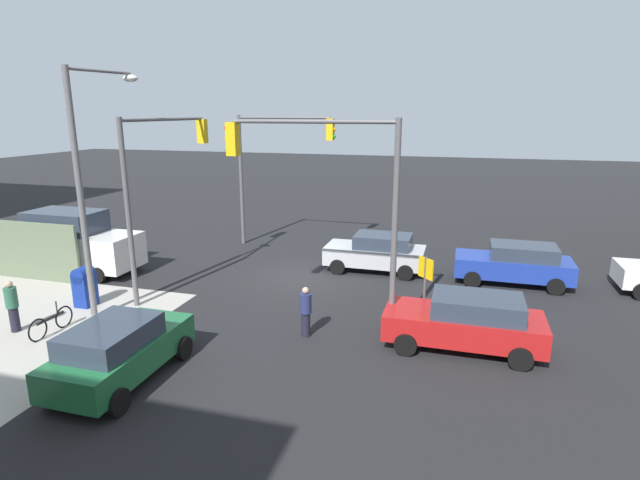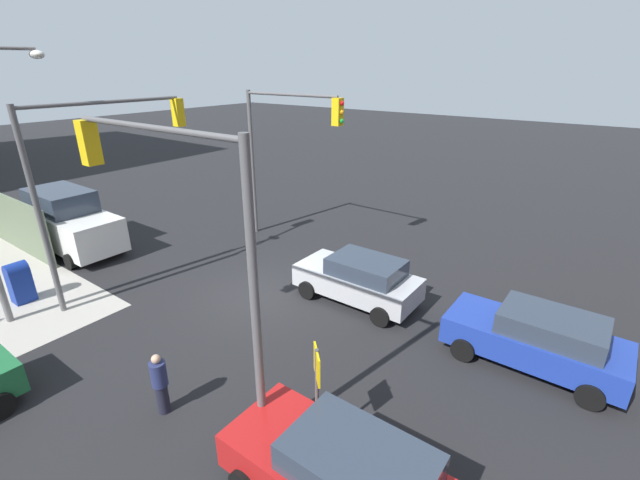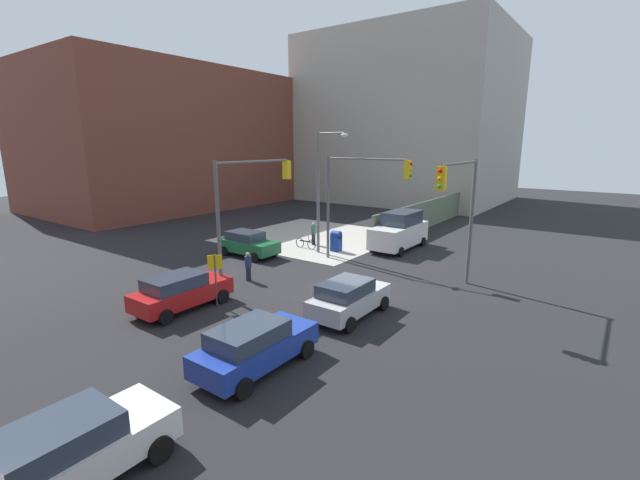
{
  "view_description": "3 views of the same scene",
  "coord_description": "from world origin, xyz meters",
  "px_view_note": "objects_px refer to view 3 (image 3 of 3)",
  "views": [
    {
      "loc": [
        -6.31,
        18.58,
        6.65
      ],
      "look_at": [
        -1.1,
        0.5,
        1.81
      ],
      "focal_mm": 28.0,
      "sensor_mm": 36.0,
      "label": 1
    },
    {
      "loc": [
        -9.49,
        9.25,
        7.47
      ],
      "look_at": [
        -2.3,
        -0.49,
        2.51
      ],
      "focal_mm": 24.0,
      "sensor_mm": 36.0,
      "label": 2
    },
    {
      "loc": [
        -17.62,
        -10.93,
        7.27
      ],
      "look_at": [
        0.04,
        1.9,
        2.32
      ],
      "focal_mm": 24.0,
      "sensor_mm": 36.0,
      "label": 3
    }
  ],
  "objects_px": {
    "traffic_signal_se_corner": "(461,201)",
    "traffic_signal_ne_corner": "(358,188)",
    "coupe_silver": "(349,298)",
    "sedan_red": "(181,291)",
    "mailbox_blue": "(336,240)",
    "smokestack": "(271,138)",
    "coupe_green": "(248,243)",
    "coupe_blue": "(255,345)",
    "van_white_delivery": "(400,231)",
    "traffic_signal_nw_corner": "(249,197)",
    "pedestrian_crossing": "(313,233)",
    "bicycle_leaning_on_fence": "(306,243)",
    "hatchback_white": "(72,450)",
    "pedestrian_waiting": "(248,266)",
    "street_lamp_corner": "(322,184)"
  },
  "relations": [
    {
      "from": "traffic_signal_se_corner",
      "to": "traffic_signal_ne_corner",
      "type": "bearing_deg",
      "value": 74.47
    },
    {
      "from": "coupe_silver",
      "to": "traffic_signal_ne_corner",
      "type": "bearing_deg",
      "value": 28.82
    },
    {
      "from": "sedan_red",
      "to": "mailbox_blue",
      "type": "bearing_deg",
      "value": 1.31
    },
    {
      "from": "smokestack",
      "to": "coupe_green",
      "type": "height_order",
      "value": "smokestack"
    },
    {
      "from": "smokestack",
      "to": "coupe_blue",
      "type": "height_order",
      "value": "smokestack"
    },
    {
      "from": "van_white_delivery",
      "to": "sedan_red",
      "type": "bearing_deg",
      "value": 169.75
    },
    {
      "from": "traffic_signal_nw_corner",
      "to": "pedestrian_crossing",
      "type": "bearing_deg",
      "value": 17.39
    },
    {
      "from": "smokestack",
      "to": "traffic_signal_ne_corner",
      "type": "distance_m",
      "value": 36.03
    },
    {
      "from": "traffic_signal_ne_corner",
      "to": "bicycle_leaning_on_fence",
      "type": "xyz_separation_m",
      "value": [
        1.1,
        4.88,
        -4.3
      ]
    },
    {
      "from": "hatchback_white",
      "to": "pedestrian_waiting",
      "type": "relative_size",
      "value": 2.61
    },
    {
      "from": "coupe_blue",
      "to": "mailbox_blue",
      "type": "bearing_deg",
      "value": 24.41
    },
    {
      "from": "street_lamp_corner",
      "to": "bicycle_leaning_on_fence",
      "type": "xyz_separation_m",
      "value": [
        0.48,
        1.76,
        -4.35
      ]
    },
    {
      "from": "street_lamp_corner",
      "to": "traffic_signal_ne_corner",
      "type": "bearing_deg",
      "value": -101.3
    },
    {
      "from": "coupe_green",
      "to": "coupe_blue",
      "type": "xyz_separation_m",
      "value": [
        -10.23,
        -10.65,
        0.0
      ]
    },
    {
      "from": "traffic_signal_se_corner",
      "to": "hatchback_white",
      "type": "height_order",
      "value": "traffic_signal_se_corner"
    },
    {
      "from": "hatchback_white",
      "to": "coupe_green",
      "type": "bearing_deg",
      "value": 34.25
    },
    {
      "from": "street_lamp_corner",
      "to": "bicycle_leaning_on_fence",
      "type": "relative_size",
      "value": 4.57
    },
    {
      "from": "smokestack",
      "to": "coupe_silver",
      "type": "distance_m",
      "value": 44.48
    },
    {
      "from": "hatchback_white",
      "to": "van_white_delivery",
      "type": "bearing_deg",
      "value": 8.98
    },
    {
      "from": "coupe_green",
      "to": "hatchback_white",
      "type": "relative_size",
      "value": 0.99
    },
    {
      "from": "smokestack",
      "to": "sedan_red",
      "type": "height_order",
      "value": "smokestack"
    },
    {
      "from": "coupe_blue",
      "to": "sedan_red",
      "type": "distance_m",
      "value": 6.64
    },
    {
      "from": "traffic_signal_se_corner",
      "to": "sedan_red",
      "type": "height_order",
      "value": "traffic_signal_se_corner"
    },
    {
      "from": "traffic_signal_ne_corner",
      "to": "hatchback_white",
      "type": "height_order",
      "value": "traffic_signal_ne_corner"
    },
    {
      "from": "street_lamp_corner",
      "to": "pedestrian_waiting",
      "type": "relative_size",
      "value": 5.07
    },
    {
      "from": "coupe_silver",
      "to": "pedestrian_crossing",
      "type": "relative_size",
      "value": 2.51
    },
    {
      "from": "coupe_blue",
      "to": "sedan_red",
      "type": "xyz_separation_m",
      "value": [
        1.83,
        6.38,
        0.0
      ]
    },
    {
      "from": "coupe_green",
      "to": "traffic_signal_ne_corner",
      "type": "bearing_deg",
      "value": -67.35
    },
    {
      "from": "coupe_green",
      "to": "bicycle_leaning_on_fence",
      "type": "xyz_separation_m",
      "value": [
        3.88,
        -1.78,
        -0.5
      ]
    },
    {
      "from": "mailbox_blue",
      "to": "hatchback_white",
      "type": "distance_m",
      "value": 21.67
    },
    {
      "from": "street_lamp_corner",
      "to": "mailbox_blue",
      "type": "bearing_deg",
      "value": -22.17
    },
    {
      "from": "pedestrian_crossing",
      "to": "bicycle_leaning_on_fence",
      "type": "distance_m",
      "value": 1.32
    },
    {
      "from": "hatchback_white",
      "to": "sedan_red",
      "type": "height_order",
      "value": "same"
    },
    {
      "from": "traffic_signal_ne_corner",
      "to": "pedestrian_waiting",
      "type": "relative_size",
      "value": 4.12
    },
    {
      "from": "pedestrian_crossing",
      "to": "mailbox_blue",
      "type": "bearing_deg",
      "value": 146.45
    },
    {
      "from": "smokestack",
      "to": "traffic_signal_se_corner",
      "type": "xyz_separation_m",
      "value": [
        -24.71,
        -34.5,
        -3.39
      ]
    },
    {
      "from": "hatchback_white",
      "to": "coupe_blue",
      "type": "relative_size",
      "value": 0.94
    },
    {
      "from": "hatchback_white",
      "to": "street_lamp_corner",
      "type": "bearing_deg",
      "value": 20.8
    },
    {
      "from": "traffic_signal_se_corner",
      "to": "sedan_red",
      "type": "bearing_deg",
      "value": 135.22
    },
    {
      "from": "hatchback_white",
      "to": "smokestack",
      "type": "bearing_deg",
      "value": 37.5
    },
    {
      "from": "traffic_signal_nw_corner",
      "to": "traffic_signal_se_corner",
      "type": "relative_size",
      "value": 1.0
    },
    {
      "from": "traffic_signal_se_corner",
      "to": "coupe_silver",
      "type": "bearing_deg",
      "value": 154.09
    },
    {
      "from": "mailbox_blue",
      "to": "traffic_signal_ne_corner",
      "type": "bearing_deg",
      "value": -122.37
    },
    {
      "from": "traffic_signal_se_corner",
      "to": "bicycle_leaning_on_fence",
      "type": "bearing_deg",
      "value": 75.64
    },
    {
      "from": "hatchback_white",
      "to": "coupe_silver",
      "type": "height_order",
      "value": "same"
    },
    {
      "from": "coupe_blue",
      "to": "traffic_signal_se_corner",
      "type": "bearing_deg",
      "value": -14.28
    },
    {
      "from": "coupe_green",
      "to": "van_white_delivery",
      "type": "distance_m",
      "value": 10.52
    },
    {
      "from": "traffic_signal_se_corner",
      "to": "bicycle_leaning_on_fence",
      "type": "distance_m",
      "value": 12.8
    },
    {
      "from": "traffic_signal_ne_corner",
      "to": "van_white_delivery",
      "type": "relative_size",
      "value": 1.2
    },
    {
      "from": "van_white_delivery",
      "to": "bicycle_leaning_on_fence",
      "type": "bearing_deg",
      "value": 125.15
    }
  ]
}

